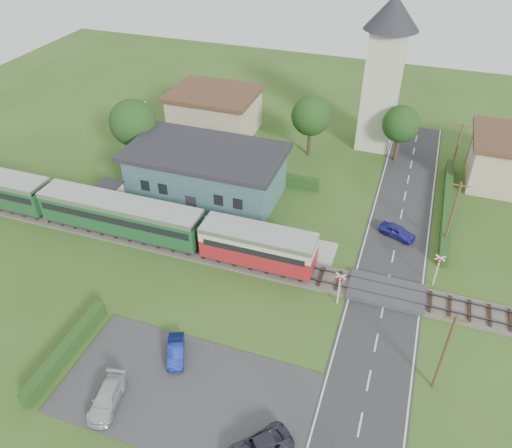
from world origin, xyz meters
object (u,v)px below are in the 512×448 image
(crossing_signal_far, at_px, (438,266))
(pedestrian_near, at_px, (263,236))
(station_building, at_px, (206,172))
(church_tower, at_px, (385,64))
(car_park_blue, at_px, (176,351))
(car_park_silver, at_px, (107,398))
(house_west, at_px, (215,112))
(equipment_hut, at_px, (111,195))
(car_on_road, at_px, (397,231))
(pedestrian_far, at_px, (145,204))
(crossing_signal_near, at_px, (340,284))
(house_east, at_px, (511,160))
(train, at_px, (92,209))

(crossing_signal_far, bearing_deg, pedestrian_near, 179.91)
(station_building, distance_m, church_tower, 23.89)
(car_park_blue, distance_m, car_park_silver, 5.60)
(house_west, bearing_deg, church_tower, 8.53)
(church_tower, bearing_deg, car_park_silver, -104.55)
(equipment_hut, distance_m, car_on_road, 28.38)
(church_tower, height_order, car_park_silver, church_tower)
(car_park_blue, height_order, pedestrian_far, pedestrian_far)
(crossing_signal_near, relative_size, pedestrian_near, 1.97)
(car_park_blue, xyz_separation_m, pedestrian_far, (-10.79, 14.94, 0.73))
(house_east, relative_size, car_park_blue, 2.73)
(station_building, bearing_deg, pedestrian_near, -38.05)
(car_park_blue, distance_m, pedestrian_far, 18.44)
(crossing_signal_near, xyz_separation_m, car_park_blue, (-9.90, -9.09, -1.53))
(station_building, relative_size, church_tower, 0.91)
(equipment_hut, height_order, pedestrian_far, equipment_hut)
(pedestrian_far, bearing_deg, car_on_road, -91.86)
(station_building, distance_m, car_park_blue, 21.60)
(house_east, distance_m, car_park_blue, 40.98)
(car_park_blue, bearing_deg, house_west, 84.01)
(train, xyz_separation_m, car_park_blue, (14.48, -11.50, -1.57))
(car_on_road, xyz_separation_m, car_park_silver, (-15.96, -24.58, 0.01))
(pedestrian_far, bearing_deg, equipment_hut, 80.90)
(house_east, height_order, pedestrian_far, house_east)
(car_park_blue, bearing_deg, crossing_signal_far, 14.66)
(house_east, bearing_deg, car_on_road, -125.88)
(church_tower, relative_size, house_west, 1.63)
(car_park_silver, bearing_deg, crossing_signal_far, 33.59)
(crossing_signal_far, bearing_deg, crossing_signal_near, -146.31)
(pedestrian_near, bearing_deg, train, -13.78)
(car_park_blue, height_order, car_park_silver, car_park_silver)
(church_tower, bearing_deg, car_park_blue, -102.77)
(pedestrian_near, relative_size, pedestrian_far, 0.93)
(train, height_order, car_park_blue, train)
(equipment_hut, relative_size, house_west, 0.24)
(crossing_signal_near, distance_m, car_park_silver, 18.85)
(train, relative_size, house_east, 4.91)
(pedestrian_far, bearing_deg, pedestrian_near, -107.31)
(crossing_signal_far, xyz_separation_m, pedestrian_near, (-15.20, 0.02, -0.86))
(car_on_road, relative_size, car_park_blue, 1.07)
(house_west, xyz_separation_m, house_east, (35.00, -1.00, 0.00))
(equipment_hut, height_order, car_park_silver, equipment_hut)
(car_park_blue, bearing_deg, car_on_road, 31.12)
(train, xyz_separation_m, church_tower, (22.98, 26.00, 8.05))
(train, bearing_deg, crossing_signal_far, 4.33)
(train, relative_size, crossing_signal_far, 13.18)
(train, xyz_separation_m, crossing_signal_far, (31.58, 2.39, -0.04))
(house_west, bearing_deg, pedestrian_far, -87.91)
(church_tower, bearing_deg, house_east, -14.93)
(car_park_silver, relative_size, pedestrian_far, 2.21)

